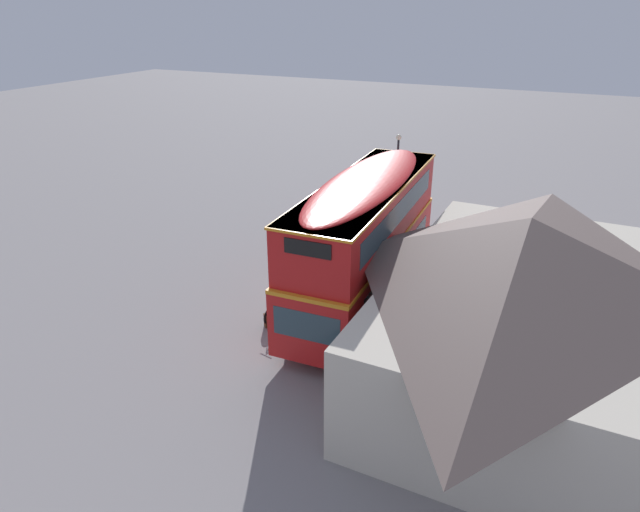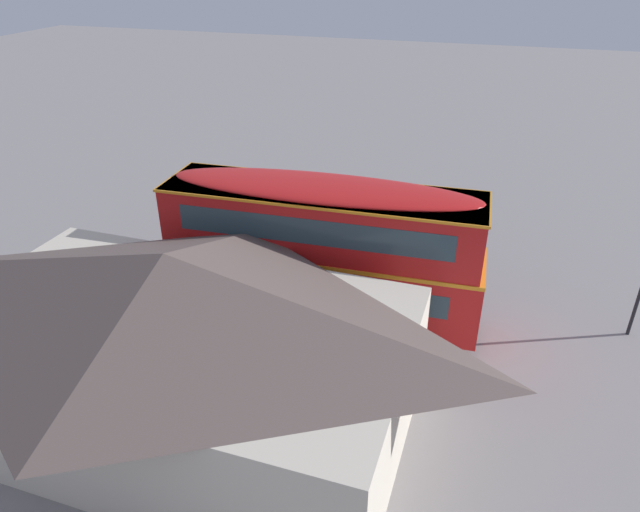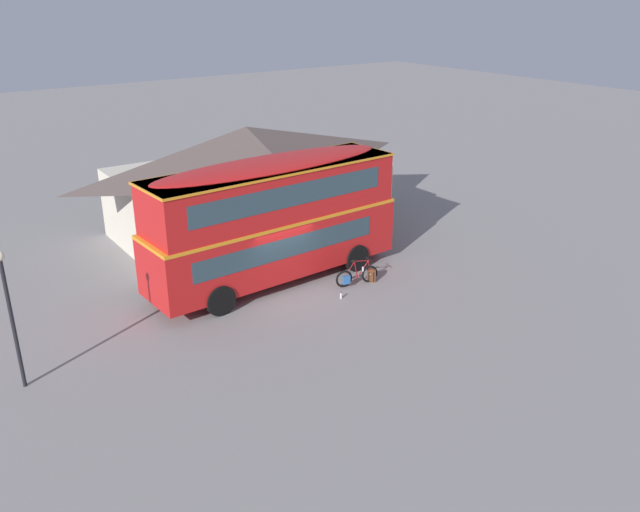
# 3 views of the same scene
# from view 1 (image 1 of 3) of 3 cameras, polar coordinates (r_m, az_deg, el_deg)

# --- Properties ---
(ground_plane) EXTENTS (120.00, 120.00, 0.00)m
(ground_plane) POSITION_cam_1_polar(r_m,az_deg,el_deg) (21.31, 2.34, -3.75)
(ground_plane) COLOR gray
(double_decker_bus) EXTENTS (10.13, 2.94, 4.79)m
(double_decker_bus) POSITION_cam_1_polar(r_m,az_deg,el_deg) (19.58, 4.60, 2.10)
(double_decker_bus) COLOR black
(double_decker_bus) RESTS_ON ground
(touring_bicycle) EXTENTS (1.75, 0.55, 1.04)m
(touring_bicycle) POSITION_cam_1_polar(r_m,az_deg,el_deg) (19.55, -3.93, -5.31)
(touring_bicycle) COLOR black
(touring_bicycle) RESTS_ON ground
(backpack_on_ground) EXTENTS (0.39, 0.38, 0.54)m
(backpack_on_ground) POSITION_cam_1_polar(r_m,az_deg,el_deg) (19.12, -5.21, -6.44)
(backpack_on_ground) COLOR #592D19
(backpack_on_ground) RESTS_ON ground
(water_bottle_clear_plastic) EXTENTS (0.07, 0.07, 0.25)m
(water_bottle_clear_plastic) POSITION_cam_1_polar(r_m,az_deg,el_deg) (20.82, -3.83, -4.13)
(water_bottle_clear_plastic) COLOR silver
(water_bottle_clear_plastic) RESTS_ON ground
(pub_building) EXTENTS (11.95, 7.34, 4.87)m
(pub_building) POSITION_cam_1_polar(r_m,az_deg,el_deg) (16.77, 19.65, -3.95)
(pub_building) COLOR beige
(pub_building) RESTS_ON ground
(street_lamp) EXTENTS (0.28, 0.28, 4.14)m
(street_lamp) POSITION_cam_1_polar(r_m,az_deg,el_deg) (28.90, 7.89, 9.22)
(street_lamp) COLOR black
(street_lamp) RESTS_ON ground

